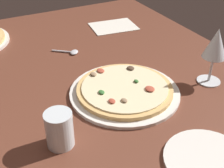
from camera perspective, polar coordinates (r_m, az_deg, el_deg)
The scene contains 7 objects.
dining_table at distance 93.11cm, azimuth -2.32°, elevation -2.36°, with size 150.00×110.00×4.00cm, color brown.
pizza_main at distance 90.24cm, azimuth 2.38°, elevation -1.18°, with size 32.87×32.87×3.30cm.
wine_glass_near at distance 95.30cm, azimuth 18.95°, elevation 6.92°, with size 7.37×7.37×17.95cm.
water_glass at distance 72.79cm, azimuth -9.83°, elevation -8.76°, with size 6.63×6.63×9.15cm.
side_plate at distance 73.32cm, azimuth 17.60°, elevation -13.57°, with size 20.00×20.00×0.90cm, color silver.
paper_menu at distance 136.62cm, azimuth 0.28°, elevation 10.79°, with size 14.75×19.42×0.30cm, color silver.
spoon at distance 114.37cm, azimuth -7.71°, elevation 6.00°, with size 8.11×9.39×1.00cm.
Camera 1 is at (-69.08, 31.47, 55.92)cm, focal length 48.57 mm.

